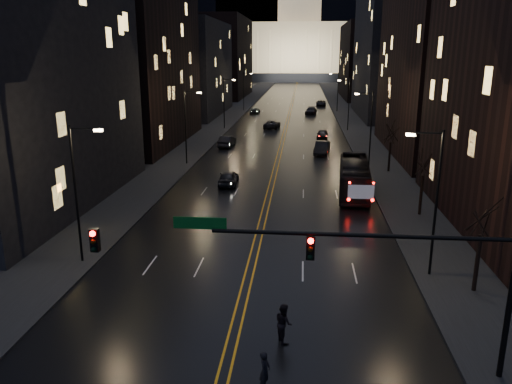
% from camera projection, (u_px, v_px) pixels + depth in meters
% --- Properties ---
extents(ground, '(900.00, 900.00, 0.00)m').
position_uv_depth(ground, '(227.00, 364.00, 21.90)').
color(ground, black).
rests_on(ground, ground).
extents(road, '(20.00, 320.00, 0.02)m').
position_uv_depth(road, '(293.00, 100.00, 146.62)').
color(road, black).
rests_on(road, ground).
extents(sidewalk_left, '(8.00, 320.00, 0.16)m').
position_uv_depth(sidewalk_left, '(246.00, 99.00, 147.86)').
color(sidewalk_left, black).
rests_on(sidewalk_left, ground).
extents(sidewalk_right, '(8.00, 320.00, 0.16)m').
position_uv_depth(sidewalk_right, '(341.00, 100.00, 145.34)').
color(sidewalk_right, black).
rests_on(sidewalk_right, ground).
extents(center_line, '(0.62, 320.00, 0.01)m').
position_uv_depth(center_line, '(293.00, 100.00, 146.62)').
color(center_line, orange).
rests_on(center_line, road).
extents(building_left_near, '(12.00, 28.00, 22.00)m').
position_uv_depth(building_left_near, '(17.00, 80.00, 41.96)').
color(building_left_near, black).
rests_on(building_left_near, ground).
extents(building_left_mid, '(12.00, 30.00, 28.00)m').
position_uv_depth(building_left_mid, '(137.00, 48.00, 71.85)').
color(building_left_mid, black).
rests_on(building_left_mid, ground).
extents(building_left_far, '(12.00, 34.00, 20.00)m').
position_uv_depth(building_left_far, '(194.00, 69.00, 109.38)').
color(building_left_far, black).
rests_on(building_left_far, ground).
extents(building_left_dist, '(12.00, 40.00, 24.00)m').
position_uv_depth(building_left_dist, '(227.00, 58.00, 154.89)').
color(building_left_dist, black).
rests_on(building_left_dist, ground).
extents(building_right_tall, '(12.00, 30.00, 38.00)m').
position_uv_depth(building_right_tall, '(448.00, 6.00, 62.90)').
color(building_right_tall, black).
rests_on(building_right_tall, ground).
extents(building_right_mid, '(12.00, 34.00, 26.00)m').
position_uv_depth(building_right_mid, '(390.00, 54.00, 104.80)').
color(building_right_mid, black).
rests_on(building_right_mid, ground).
extents(building_right_dist, '(12.00, 40.00, 22.00)m').
position_uv_depth(building_right_dist, '(363.00, 61.00, 151.39)').
color(building_right_dist, black).
rests_on(building_right_dist, ground).
extents(capitol, '(90.00, 50.00, 58.50)m').
position_uv_depth(capitol, '(299.00, 46.00, 257.16)').
color(capitol, black).
rests_on(capitol, ground).
extents(traffic_signal, '(17.29, 0.45, 7.00)m').
position_uv_depth(traffic_signal, '(370.00, 261.00, 20.00)').
color(traffic_signal, black).
rests_on(traffic_signal, ground).
extents(streetlamp_right_near, '(2.13, 0.25, 9.00)m').
position_uv_depth(streetlamp_right_near, '(434.00, 196.00, 29.17)').
color(streetlamp_right_near, black).
rests_on(streetlamp_right_near, ground).
extents(streetlamp_left_near, '(2.13, 0.25, 9.00)m').
position_uv_depth(streetlamp_left_near, '(78.00, 188.00, 31.11)').
color(streetlamp_left_near, black).
rests_on(streetlamp_left_near, ground).
extents(streetlamp_right_mid, '(2.13, 0.25, 9.00)m').
position_uv_depth(streetlamp_right_mid, '(369.00, 126.00, 57.95)').
color(streetlamp_right_mid, black).
rests_on(streetlamp_right_mid, ground).
extents(streetlamp_left_mid, '(2.13, 0.25, 9.00)m').
position_uv_depth(streetlamp_left_mid, '(187.00, 123.00, 59.89)').
color(streetlamp_left_mid, black).
rests_on(streetlamp_left_mid, ground).
extents(streetlamp_right_far, '(2.13, 0.25, 9.00)m').
position_uv_depth(streetlamp_right_far, '(348.00, 102.00, 86.73)').
color(streetlamp_right_far, black).
rests_on(streetlamp_right_far, ground).
extents(streetlamp_left_far, '(2.13, 0.25, 9.00)m').
position_uv_depth(streetlamp_left_far, '(225.00, 101.00, 88.67)').
color(streetlamp_left_far, black).
rests_on(streetlamp_left_far, ground).
extents(streetlamp_right_dist, '(2.13, 0.25, 9.00)m').
position_uv_depth(streetlamp_right_dist, '(337.00, 90.00, 115.51)').
color(streetlamp_right_dist, black).
rests_on(streetlamp_right_dist, ground).
extents(streetlamp_left_dist, '(2.13, 0.25, 9.00)m').
position_uv_depth(streetlamp_left_dist, '(244.00, 89.00, 117.45)').
color(streetlamp_left_dist, black).
rests_on(streetlamp_left_dist, ground).
extents(tree_right_near, '(2.40, 2.40, 6.65)m').
position_uv_depth(tree_right_near, '(483.00, 217.00, 27.20)').
color(tree_right_near, black).
rests_on(tree_right_near, ground).
extents(tree_right_mid, '(2.40, 2.40, 6.65)m').
position_uv_depth(tree_right_mid, '(424.00, 163.00, 40.63)').
color(tree_right_mid, black).
rests_on(tree_right_mid, ground).
extents(tree_right_far, '(2.40, 2.40, 6.65)m').
position_uv_depth(tree_right_far, '(391.00, 133.00, 55.98)').
color(tree_right_far, black).
rests_on(tree_right_far, ground).
extents(bus, '(3.59, 11.78, 3.23)m').
position_uv_depth(bus, '(354.00, 177.00, 48.21)').
color(bus, black).
rests_on(bus, ground).
extents(oncoming_car_a, '(1.97, 4.65, 1.57)m').
position_uv_depth(oncoming_car_a, '(228.00, 177.00, 51.64)').
color(oncoming_car_a, black).
rests_on(oncoming_car_a, ground).
extents(oncoming_car_b, '(2.16, 5.08, 1.63)m').
position_uv_depth(oncoming_car_b, '(227.00, 141.00, 72.78)').
color(oncoming_car_b, black).
rests_on(oncoming_car_b, ground).
extents(oncoming_car_c, '(3.07, 5.59, 1.48)m').
position_uv_depth(oncoming_car_c, '(272.00, 124.00, 90.93)').
color(oncoming_car_c, black).
rests_on(oncoming_car_c, ground).
extents(oncoming_car_d, '(2.19, 4.88, 1.39)m').
position_uv_depth(oncoming_car_d, '(255.00, 111.00, 113.20)').
color(oncoming_car_d, black).
rests_on(oncoming_car_d, ground).
extents(receding_car_a, '(2.47, 5.34, 1.69)m').
position_uv_depth(receding_car_a, '(322.00, 148.00, 67.49)').
color(receding_car_a, black).
rests_on(receding_car_a, ground).
extents(receding_car_b, '(2.01, 4.39, 1.46)m').
position_uv_depth(receding_car_b, '(322.00, 134.00, 79.65)').
color(receding_car_b, black).
rests_on(receding_car_b, ground).
extents(receding_car_c, '(2.92, 5.70, 1.58)m').
position_uv_depth(receding_car_c, '(311.00, 111.00, 111.93)').
color(receding_car_c, black).
rests_on(receding_car_c, ground).
extents(receding_car_d, '(2.63, 5.43, 1.49)m').
position_uv_depth(receding_car_d, '(321.00, 103.00, 130.01)').
color(receding_car_d, black).
rests_on(receding_car_d, ground).
extents(pedestrian_a, '(0.54, 0.69, 1.69)m').
position_uv_depth(pedestrian_a, '(265.00, 371.00, 20.02)').
color(pedestrian_a, black).
rests_on(pedestrian_a, ground).
extents(pedestrian_b, '(0.84, 1.06, 1.92)m').
position_uv_depth(pedestrian_b, '(284.00, 323.00, 23.39)').
color(pedestrian_b, black).
rests_on(pedestrian_b, ground).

